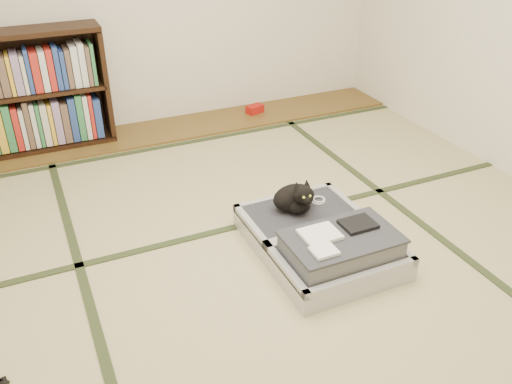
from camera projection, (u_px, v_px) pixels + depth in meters
name	position (u px, v px, depth m)	size (l,w,h in m)	color
floor	(274.00, 261.00, 3.03)	(4.50, 4.50, 0.00)	#C5B683
wood_strip	(171.00, 129.00, 4.60)	(4.00, 0.50, 0.02)	brown
red_item	(255.00, 109.00, 4.89)	(0.15, 0.09, 0.07)	#AA130D
tatami_borders	(239.00, 217.00, 3.42)	(4.00, 4.50, 0.01)	#2D381E
bookcase	(20.00, 96.00, 4.04)	(1.28, 0.29, 0.92)	black
suitcase	(322.00, 241.00, 3.03)	(0.68, 0.90, 0.27)	#ABABAF
cat	(296.00, 198.00, 3.20)	(0.30, 0.30, 0.24)	black
cable_coil	(318.00, 200.00, 3.33)	(0.09, 0.09, 0.02)	white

